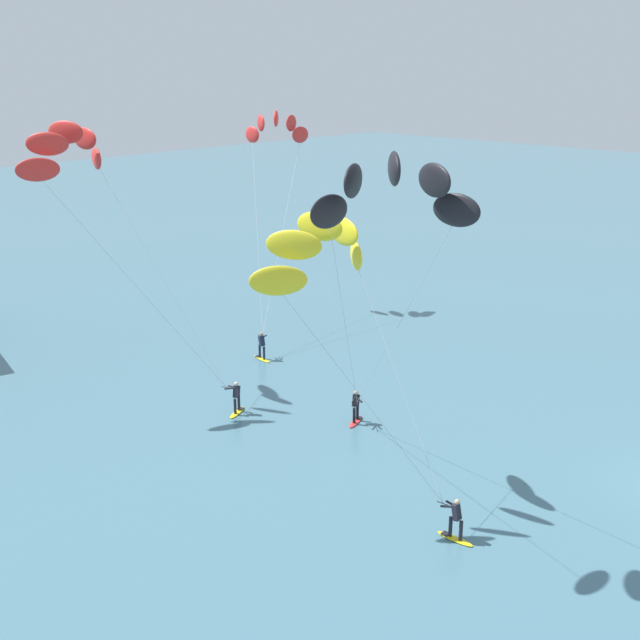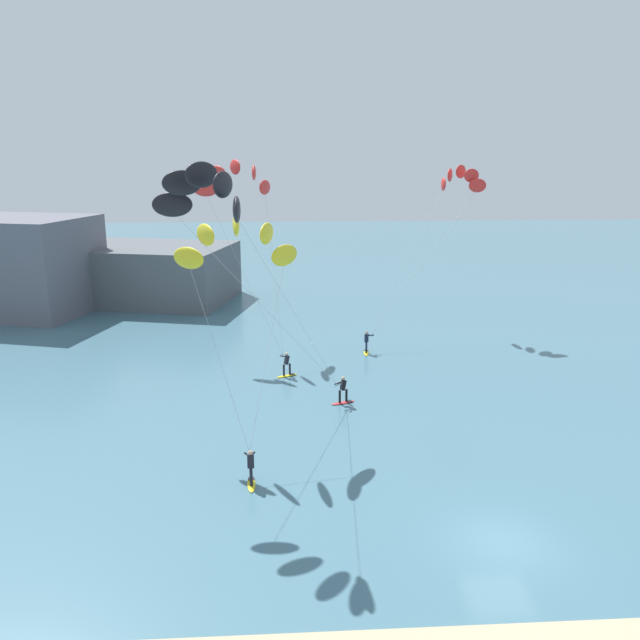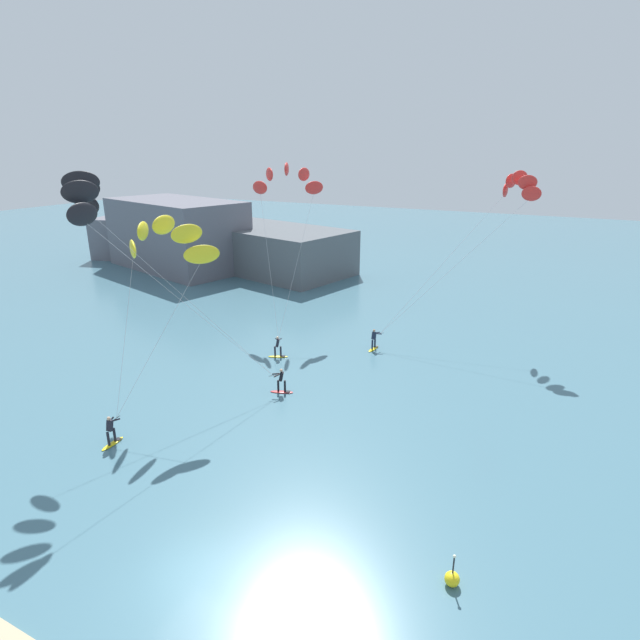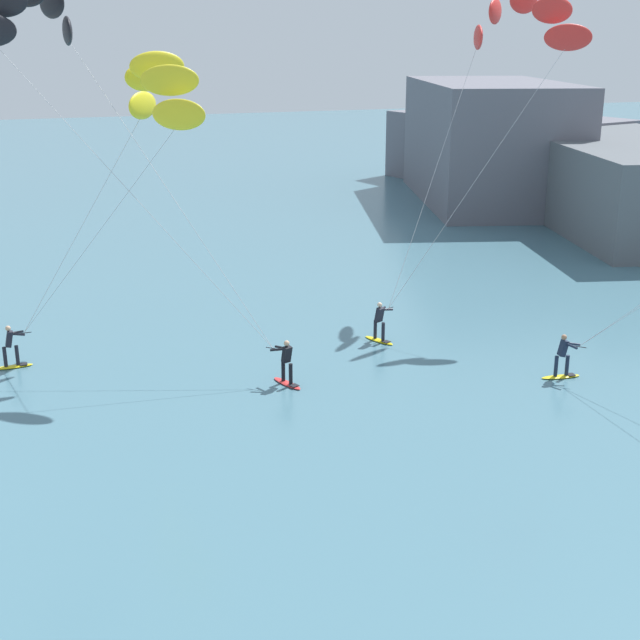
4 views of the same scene
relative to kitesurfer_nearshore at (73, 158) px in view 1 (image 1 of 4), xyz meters
The scene contains 4 objects.
kitesurfer_nearshore is the anchor object (origin of this frame).
kitesurfer_mid_water 16.21m from the kitesurfer_nearshore, 86.60° to the right, with size 6.50×8.23×11.49m.
kitesurfer_far_out 19.83m from the kitesurfer_nearshore, 89.64° to the right, with size 10.05×10.23×14.10m.
kitesurfer_downwind 18.07m from the kitesurfer_nearshore, 14.08° to the left, with size 10.65×10.37×13.55m.
Camera 1 is at (-32.03, -9.63, 16.91)m, focal length 45.86 mm.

